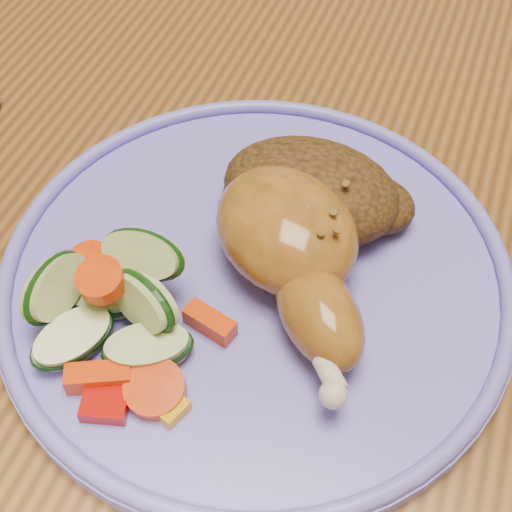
% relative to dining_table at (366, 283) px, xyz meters
% --- Properties ---
extents(dining_table, '(0.90, 1.40, 0.75)m').
position_rel_dining_table_xyz_m(dining_table, '(0.00, 0.00, 0.00)').
color(dining_table, brown).
rests_on(dining_table, ground).
extents(chair_far, '(0.42, 0.42, 0.91)m').
position_rel_dining_table_xyz_m(chair_far, '(0.00, 0.63, -0.17)').
color(chair_far, '#4C2D16').
rests_on(chair_far, ground).
extents(plate, '(0.31, 0.31, 0.01)m').
position_rel_dining_table_xyz_m(plate, '(-0.06, -0.09, 0.09)').
color(plate, '#6E67DE').
rests_on(plate, dining_table).
extents(plate_rim, '(0.31, 0.31, 0.01)m').
position_rel_dining_table_xyz_m(plate_rim, '(-0.06, -0.09, 0.10)').
color(plate_rim, '#6E67DE').
rests_on(plate_rim, plate).
extents(chicken_leg, '(0.14, 0.16, 0.05)m').
position_rel_dining_table_xyz_m(chicken_leg, '(-0.04, -0.08, 0.12)').
color(chicken_leg, '#97611F').
rests_on(chicken_leg, plate).
extents(rice_pilaf, '(0.12, 0.08, 0.05)m').
position_rel_dining_table_xyz_m(rice_pilaf, '(-0.04, -0.03, 0.11)').
color(rice_pilaf, '#4C3113').
rests_on(rice_pilaf, plate).
extents(vegetable_pile, '(0.12, 0.11, 0.06)m').
position_rel_dining_table_xyz_m(vegetable_pile, '(-0.12, -0.15, 0.11)').
color(vegetable_pile, '#A50A05').
rests_on(vegetable_pile, plate).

